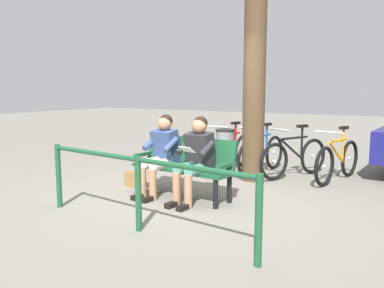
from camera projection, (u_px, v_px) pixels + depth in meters
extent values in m
plane|color=slate|center=(183.00, 198.00, 5.78)|extent=(40.00, 40.00, 0.00)
cube|color=#194C2D|center=(181.00, 168.00, 5.81)|extent=(1.64, 0.62, 0.05)
cube|color=#194C2D|center=(189.00, 151.00, 5.92)|extent=(1.61, 0.32, 0.42)
cube|color=#194C2D|center=(225.00, 166.00, 5.33)|extent=(0.11, 0.40, 0.05)
cube|color=#194C2D|center=(144.00, 154.00, 6.25)|extent=(0.11, 0.40, 0.05)
cylinder|color=black|center=(216.00, 194.00, 5.27)|extent=(0.07, 0.07, 0.40)
cylinder|color=black|center=(138.00, 179.00, 6.14)|extent=(0.07, 0.07, 0.40)
cylinder|color=black|center=(229.00, 189.00, 5.54)|extent=(0.07, 0.07, 0.40)
cylinder|color=black|center=(153.00, 175.00, 6.41)|extent=(0.07, 0.07, 0.40)
cube|color=#262628|center=(200.00, 151.00, 5.59)|extent=(0.41, 0.35, 0.55)
sphere|color=#A87554|center=(199.00, 126.00, 5.52)|extent=(0.21, 0.21, 0.21)
sphere|color=black|center=(201.00, 123.00, 5.54)|extent=(0.20, 0.20, 0.20)
cylinder|color=#4C8C7A|center=(197.00, 170.00, 5.40)|extent=(0.20, 0.41, 0.15)
cylinder|color=#A87554|center=(188.00, 192.00, 5.28)|extent=(0.11, 0.11, 0.45)
cube|color=black|center=(183.00, 207.00, 5.23)|extent=(0.11, 0.23, 0.07)
cylinder|color=#262628|center=(207.00, 149.00, 5.37)|extent=(0.12, 0.31, 0.23)
cylinder|color=#4C8C7A|center=(186.00, 168.00, 5.52)|extent=(0.20, 0.41, 0.15)
cylinder|color=#A87554|center=(177.00, 189.00, 5.40)|extent=(0.11, 0.11, 0.45)
cube|color=black|center=(172.00, 205.00, 5.35)|extent=(0.11, 0.23, 0.07)
cylinder|color=#262628|center=(184.00, 146.00, 5.61)|extent=(0.12, 0.31, 0.23)
cube|color=silver|center=(187.00, 149.00, 5.35)|extent=(0.21, 0.14, 0.09)
cube|color=#334772|center=(166.00, 147.00, 5.98)|extent=(0.41, 0.35, 0.55)
sphere|color=#A87554|center=(165.00, 124.00, 5.91)|extent=(0.21, 0.21, 0.21)
sphere|color=black|center=(166.00, 121.00, 5.93)|extent=(0.20, 0.20, 0.20)
cylinder|color=white|center=(162.00, 164.00, 5.79)|extent=(0.20, 0.41, 0.15)
cylinder|color=#A87554|center=(153.00, 185.00, 5.67)|extent=(0.11, 0.11, 0.45)
cube|color=black|center=(148.00, 199.00, 5.62)|extent=(0.11, 0.23, 0.07)
cylinder|color=#334772|center=(171.00, 145.00, 5.75)|extent=(0.12, 0.31, 0.23)
cylinder|color=white|center=(152.00, 163.00, 5.91)|extent=(0.20, 0.41, 0.15)
cylinder|color=#A87554|center=(143.00, 183.00, 5.79)|extent=(0.11, 0.11, 0.45)
cube|color=black|center=(138.00, 197.00, 5.74)|extent=(0.11, 0.23, 0.07)
cylinder|color=#334772|center=(150.00, 143.00, 5.99)|extent=(0.12, 0.31, 0.23)
cube|color=olive|center=(134.00, 180.00, 6.45)|extent=(0.32, 0.18, 0.24)
cylinder|color=#4C3823|center=(254.00, 86.00, 6.72)|extent=(0.37, 0.37, 3.26)
cylinder|color=slate|center=(225.00, 153.00, 7.32)|extent=(0.34, 0.34, 0.81)
cylinder|color=black|center=(225.00, 130.00, 7.26)|extent=(0.36, 0.36, 0.03)
torus|color=black|center=(324.00, 166.00, 6.45)|extent=(0.20, 0.66, 0.66)
cylinder|color=silver|center=(324.00, 166.00, 6.45)|extent=(0.06, 0.07, 0.06)
torus|color=black|center=(350.00, 158.00, 7.18)|extent=(0.20, 0.66, 0.66)
cylinder|color=silver|center=(350.00, 158.00, 7.18)|extent=(0.06, 0.07, 0.06)
cylinder|color=orange|center=(339.00, 140.00, 6.76)|extent=(0.17, 0.63, 0.04)
cylinder|color=orange|center=(336.00, 152.00, 6.73)|extent=(0.17, 0.59, 0.43)
cylinder|color=orange|center=(343.00, 144.00, 6.91)|extent=(0.04, 0.04, 0.55)
cube|color=black|center=(344.00, 128.00, 6.87)|extent=(0.13, 0.23, 0.05)
cylinder|color=#B2B2B7|center=(329.00, 132.00, 6.44)|extent=(0.48, 0.13, 0.03)
torus|color=black|center=(274.00, 162.00, 6.87)|extent=(0.33, 0.62, 0.66)
cylinder|color=silver|center=(274.00, 162.00, 6.87)|extent=(0.07, 0.08, 0.06)
torus|color=black|center=(313.00, 156.00, 7.43)|extent=(0.33, 0.62, 0.66)
cylinder|color=silver|center=(313.00, 156.00, 7.43)|extent=(0.07, 0.08, 0.06)
cylinder|color=black|center=(295.00, 138.00, 7.10)|extent=(0.30, 0.59, 0.04)
cylinder|color=black|center=(292.00, 149.00, 7.08)|extent=(0.29, 0.56, 0.43)
cylinder|color=black|center=(302.00, 141.00, 7.21)|extent=(0.04, 0.04, 0.55)
cube|color=black|center=(302.00, 126.00, 7.17)|extent=(0.17, 0.24, 0.05)
cylinder|color=#B2B2B7|center=(279.00, 130.00, 6.85)|extent=(0.45, 0.23, 0.03)
torus|color=black|center=(248.00, 160.00, 7.08)|extent=(0.15, 0.66, 0.66)
cylinder|color=silver|center=(248.00, 160.00, 7.08)|extent=(0.06, 0.07, 0.06)
torus|color=black|center=(274.00, 152.00, 7.86)|extent=(0.15, 0.66, 0.66)
cylinder|color=silver|center=(274.00, 152.00, 7.86)|extent=(0.06, 0.07, 0.06)
cylinder|color=#1E519E|center=(262.00, 136.00, 7.42)|extent=(0.12, 0.63, 0.04)
cylinder|color=#1E519E|center=(260.00, 147.00, 7.38)|extent=(0.12, 0.60, 0.43)
cylinder|color=#1E519E|center=(267.00, 139.00, 7.57)|extent=(0.04, 0.04, 0.55)
cube|color=black|center=(267.00, 124.00, 7.53)|extent=(0.12, 0.23, 0.05)
cylinder|color=#B2B2B7|center=(251.00, 128.00, 7.08)|extent=(0.48, 0.10, 0.03)
torus|color=black|center=(215.00, 157.00, 7.36)|extent=(0.15, 0.66, 0.66)
cylinder|color=silver|center=(215.00, 157.00, 7.36)|extent=(0.06, 0.07, 0.06)
torus|color=black|center=(244.00, 150.00, 8.14)|extent=(0.15, 0.66, 0.66)
cylinder|color=silver|center=(244.00, 150.00, 8.14)|extent=(0.06, 0.07, 0.06)
cylinder|color=#B71414|center=(230.00, 134.00, 7.70)|extent=(0.13, 0.63, 0.04)
cylinder|color=#B71414|center=(228.00, 145.00, 7.66)|extent=(0.12, 0.60, 0.43)
cylinder|color=#B71414|center=(235.00, 137.00, 7.85)|extent=(0.04, 0.04, 0.55)
cube|color=black|center=(236.00, 123.00, 7.81)|extent=(0.12, 0.23, 0.05)
cylinder|color=#B2B2B7|center=(218.00, 127.00, 7.36)|extent=(0.48, 0.10, 0.03)
cylinder|color=#194C2D|center=(259.00, 221.00, 3.52)|extent=(0.07, 0.07, 0.85)
cylinder|color=#194C2D|center=(138.00, 194.00, 4.42)|extent=(0.07, 0.07, 0.85)
cylinder|color=#194C2D|center=(59.00, 176.00, 5.31)|extent=(0.07, 0.07, 0.85)
cylinder|color=#194C2D|center=(138.00, 160.00, 4.36)|extent=(2.97, 0.39, 0.06)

